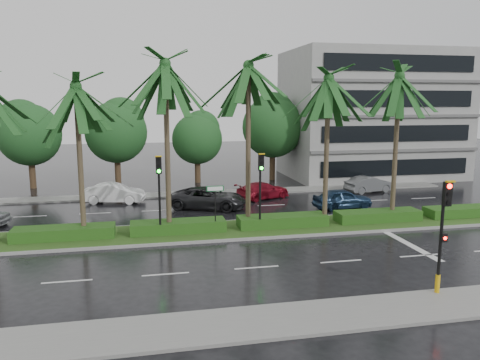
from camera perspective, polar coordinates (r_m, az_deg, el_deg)
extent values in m
plane|color=black|center=(25.74, -0.62, -6.85)|extent=(120.00, 120.00, 0.00)
cube|color=slate|center=(16.48, 6.54, -16.50)|extent=(40.00, 2.40, 0.12)
cube|color=slate|center=(37.24, -4.18, -1.62)|extent=(40.00, 2.00, 0.12)
cube|color=gray|center=(26.67, -1.03, -6.11)|extent=(36.00, 4.00, 0.14)
cube|color=#2B4E1A|center=(26.65, -1.03, -5.96)|extent=(35.60, 3.70, 0.02)
cube|color=#194814|center=(26.48, -20.66, -6.01)|extent=(5.20, 1.40, 0.60)
cube|color=#194814|center=(26.20, -7.53, -5.62)|extent=(5.20, 1.40, 0.60)
cube|color=#194814|center=(27.26, 5.19, -4.97)|extent=(5.20, 1.40, 0.60)
cube|color=#194814|center=(29.53, 16.43, -4.19)|extent=(5.20, 1.40, 0.60)
cube|color=#194814|center=(32.76, 25.75, -3.42)|extent=(5.20, 1.40, 0.60)
cube|color=silver|center=(32.87, -24.21, -4.06)|extent=(2.00, 0.12, 0.01)
cube|color=silver|center=(20.82, -20.34, -11.52)|extent=(2.00, 0.12, 0.01)
cube|color=silver|center=(32.23, -17.24, -3.90)|extent=(2.00, 0.12, 0.01)
cube|color=silver|center=(20.57, -9.05, -11.27)|extent=(2.00, 0.12, 0.01)
cube|color=silver|center=(32.07, -10.10, -3.68)|extent=(2.00, 0.12, 0.01)
cube|color=silver|center=(21.10, 2.05, -10.61)|extent=(2.00, 0.12, 0.01)
cube|color=silver|center=(32.41, -3.01, -3.40)|extent=(2.00, 0.12, 0.01)
cube|color=silver|center=(22.35, 12.21, -9.66)|extent=(2.00, 0.12, 0.01)
cube|color=silver|center=(33.24, 3.83, -3.08)|extent=(2.00, 0.12, 0.01)
cube|color=silver|center=(24.19, 21.00, -8.59)|extent=(2.00, 0.12, 0.01)
cube|color=silver|center=(34.51, 10.25, -2.74)|extent=(2.00, 0.12, 0.01)
cube|color=silver|center=(36.18, 16.14, -2.40)|extent=(2.00, 0.12, 0.01)
cube|color=silver|center=(38.19, 21.46, -2.07)|extent=(2.00, 0.12, 0.01)
cube|color=silver|center=(26.06, 19.56, -7.20)|extent=(0.40, 6.00, 0.01)
cylinder|color=#463528|center=(25.73, -18.90, 1.95)|extent=(0.28, 0.28, 7.89)
cylinder|color=#463528|center=(26.46, -18.46, -6.07)|extent=(0.40, 0.40, 0.44)
cylinder|color=#463528|center=(25.29, -8.85, 3.57)|extent=(0.28, 0.28, 9.07)
cylinder|color=#463528|center=(26.09, -8.61, -5.89)|extent=(0.40, 0.40, 0.44)
cylinder|color=#463528|center=(26.20, 1.01, 3.87)|extent=(0.28, 0.28, 9.05)
cylinder|color=#463528|center=(26.97, 0.98, -5.27)|extent=(0.40, 0.40, 0.44)
cylinder|color=#463528|center=(27.20, 10.50, 3.25)|extent=(0.28, 0.28, 8.42)
cylinder|color=#463528|center=(27.92, 10.25, -4.91)|extent=(0.40, 0.40, 0.44)
cylinder|color=#463528|center=(29.45, 18.43, 3.58)|extent=(0.28, 0.28, 8.60)
cylinder|color=#463528|center=(30.12, 18.02, -4.17)|extent=(0.40, 0.40, 0.44)
cylinder|color=black|center=(19.19, 23.20, -7.77)|extent=(0.12, 0.12, 3.40)
cube|color=black|center=(18.55, 23.95, -1.56)|extent=(0.30, 0.18, 0.90)
cube|color=gold|center=(18.37, 24.27, -0.16)|extent=(0.34, 0.12, 0.06)
cylinder|color=#FF0C05|center=(18.42, 24.20, -0.70)|extent=(0.18, 0.04, 0.18)
cylinder|color=black|center=(18.47, 24.13, -1.62)|extent=(0.18, 0.04, 0.18)
cylinder|color=black|center=(18.53, 24.07, -2.53)|extent=(0.18, 0.04, 0.18)
cylinder|color=gold|center=(19.62, 22.93, -11.54)|extent=(0.18, 0.18, 0.70)
cube|color=black|center=(18.93, 23.58, -6.45)|extent=(0.22, 0.16, 0.32)
cylinder|color=#FF0C05|center=(18.86, 23.73, -6.52)|extent=(0.12, 0.03, 0.12)
cylinder|color=black|center=(25.23, -9.76, -3.00)|extent=(0.12, 0.12, 3.40)
cube|color=black|center=(24.68, -9.89, 1.79)|extent=(0.30, 0.18, 0.90)
cube|color=gold|center=(24.50, -9.91, 2.87)|extent=(0.34, 0.12, 0.06)
cylinder|color=black|center=(24.54, -9.90, 2.45)|extent=(0.18, 0.04, 0.18)
cylinder|color=black|center=(24.58, -9.88, 1.76)|extent=(0.18, 0.04, 0.18)
cylinder|color=#0CE519|center=(24.62, -9.86, 1.07)|extent=(0.18, 0.04, 0.18)
cylinder|color=black|center=(25.98, 2.46, -2.50)|extent=(0.12, 0.12, 3.40)
cube|color=black|center=(25.45, 2.59, 2.16)|extent=(0.30, 0.18, 0.90)
cube|color=gold|center=(25.27, 2.66, 3.20)|extent=(0.34, 0.12, 0.06)
cylinder|color=black|center=(25.31, 2.65, 2.80)|extent=(0.18, 0.04, 0.18)
cylinder|color=black|center=(25.35, 2.65, 2.13)|extent=(0.18, 0.04, 0.18)
cylinder|color=#0CE519|center=(25.39, 2.64, 1.46)|extent=(0.18, 0.04, 0.18)
cylinder|color=black|center=(25.68, -3.03, -3.56)|extent=(0.06, 0.06, 2.60)
cube|color=#0C5926|center=(25.42, -3.04, -1.05)|extent=(0.95, 0.04, 0.30)
cube|color=white|center=(25.39, -3.04, -1.06)|extent=(0.85, 0.01, 0.22)
cylinder|color=#3B2E1B|center=(43.16, -23.98, 0.73)|extent=(0.52, 0.52, 2.51)
sphere|color=#194320|center=(42.83, -24.28, 5.05)|extent=(5.17, 5.17, 5.17)
sphere|color=#194320|center=(43.07, -24.29, 6.42)|extent=(3.88, 3.88, 3.88)
cylinder|color=#3B2E1B|center=(42.22, -14.67, 1.11)|extent=(0.52, 0.52, 2.57)
sphere|color=#194320|center=(41.87, -14.86, 5.64)|extent=(5.29, 5.29, 5.29)
sphere|color=#194320|center=(42.12, -14.90, 7.06)|extent=(3.96, 3.96, 3.96)
cylinder|color=#3B2E1B|center=(42.45, -5.18, 1.17)|extent=(0.52, 0.52, 2.19)
sphere|color=#194320|center=(42.13, -5.24, 5.00)|extent=(4.50, 4.50, 4.50)
sphere|color=#194320|center=(42.37, -5.31, 6.21)|extent=(3.37, 3.37, 3.37)
cylinder|color=#3B2E1B|center=(43.75, 3.96, 1.80)|extent=(0.52, 0.52, 2.73)
sphere|color=#194320|center=(43.41, 4.01, 6.45)|extent=(5.62, 5.62, 5.62)
sphere|color=#194320|center=(43.66, 3.92, 7.91)|extent=(4.22, 4.22, 4.22)
cylinder|color=#3B2E1B|center=(46.17, 12.35, 1.65)|extent=(0.52, 0.52, 2.16)
sphere|color=#194320|center=(45.87, 12.48, 5.13)|extent=(4.45, 4.45, 4.45)
sphere|color=#194320|center=(46.09, 12.37, 6.23)|extent=(3.34, 3.34, 3.34)
cube|color=gray|center=(47.52, 15.66, 7.70)|extent=(16.00, 10.00, 12.00)
imported|color=white|center=(35.02, -15.10, -1.56)|extent=(2.33, 4.54, 1.43)
imported|color=#232326|center=(32.13, -3.89, -2.20)|extent=(4.18, 5.78, 1.46)
imported|color=maroon|center=(35.34, 2.82, -1.27)|extent=(3.37, 4.68, 1.26)
imported|color=navy|center=(32.81, 12.36, -2.23)|extent=(1.97, 4.18, 1.38)
imported|color=#55575A|center=(39.09, 15.47, -0.51)|extent=(2.13, 4.20, 1.32)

